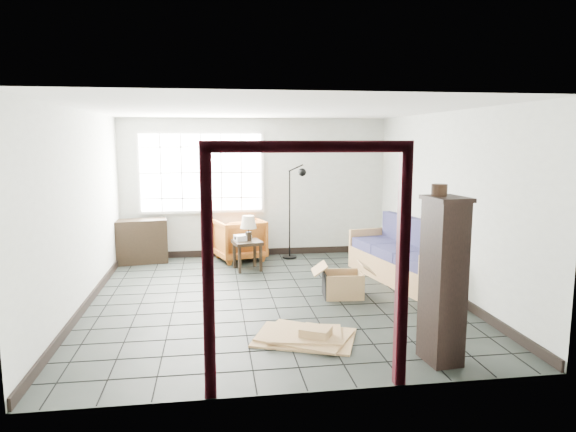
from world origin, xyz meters
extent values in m
plane|color=black|center=(0.00, 0.00, 0.00)|extent=(5.50, 5.50, 0.00)
cube|color=#B5B9B2|center=(0.00, 2.75, 1.30)|extent=(5.00, 0.02, 2.60)
cube|color=#B5B9B2|center=(0.00, -2.75, 1.30)|extent=(5.00, 0.02, 2.60)
cube|color=#B5B9B2|center=(-2.50, 0.00, 1.30)|extent=(0.02, 5.50, 2.60)
cube|color=#B5B9B2|center=(2.50, 0.00, 1.30)|extent=(0.02, 5.50, 2.60)
cube|color=white|center=(0.00, 0.00, 2.60)|extent=(5.00, 5.50, 0.02)
cube|color=black|center=(0.00, 2.73, 0.06)|extent=(4.95, 0.03, 0.12)
cube|color=black|center=(-2.48, 0.00, 0.06)|extent=(0.03, 5.45, 0.12)
cube|color=black|center=(2.48, 0.00, 0.06)|extent=(0.03, 5.45, 0.12)
cube|color=silver|center=(-1.00, 2.71, 1.60)|extent=(2.32, 0.06, 1.52)
cube|color=white|center=(-1.00, 2.67, 1.60)|extent=(2.20, 0.02, 1.40)
cube|color=#3D0D15|center=(-0.85, -2.70, 1.05)|extent=(0.10, 0.08, 2.10)
cube|color=#3D0D15|center=(0.85, -2.70, 1.05)|extent=(0.10, 0.08, 2.10)
cube|color=#3D0D15|center=(0.00, -2.70, 2.15)|extent=(1.80, 0.08, 0.10)
cube|color=#A87B4C|center=(2.15, 0.64, 0.18)|extent=(1.21, 2.16, 0.37)
cube|color=#A87B4C|center=(2.36, -0.39, 0.33)|extent=(0.81, 0.22, 0.65)
cube|color=#A87B4C|center=(1.94, 1.67, 0.33)|extent=(0.81, 0.22, 0.65)
cube|color=#A87B4C|center=(2.51, 0.72, 0.56)|extent=(0.49, 2.01, 0.71)
cube|color=#1B2345|center=(2.27, -0.02, 0.45)|extent=(0.85, 0.79, 0.16)
cube|color=#1B2345|center=(2.55, 0.04, 0.69)|extent=(0.27, 0.67, 0.53)
cube|color=#1B2345|center=(2.13, 0.64, 0.45)|extent=(0.85, 0.79, 0.16)
cube|color=#1B2345|center=(2.42, 0.70, 0.69)|extent=(0.27, 0.67, 0.53)
cube|color=#1B2345|center=(1.99, 1.30, 0.45)|extent=(0.85, 0.79, 0.16)
cube|color=#1B2345|center=(2.28, 1.36, 0.69)|extent=(0.27, 0.67, 0.53)
imported|color=brown|center=(-0.34, 2.40, 0.42)|extent=(1.01, 0.97, 0.84)
cube|color=black|center=(-0.24, 1.63, 0.48)|extent=(0.54, 0.54, 0.05)
cube|color=black|center=(-0.38, 1.42, 0.23)|extent=(0.05, 0.05, 0.46)
cube|color=black|center=(-0.03, 1.49, 0.23)|extent=(0.05, 0.05, 0.46)
cube|color=black|center=(-0.45, 1.77, 0.23)|extent=(0.05, 0.05, 0.46)
cube|color=black|center=(-0.10, 1.84, 0.23)|extent=(0.05, 0.05, 0.46)
cylinder|color=black|center=(-0.22, 1.65, 0.58)|extent=(0.14, 0.14, 0.15)
cylinder|color=black|center=(-0.22, 1.65, 0.71)|extent=(0.03, 0.03, 0.11)
cone|color=beige|center=(-0.22, 1.65, 0.82)|extent=(0.36, 0.36, 0.21)
cube|color=silver|center=(-0.31, 1.69, 0.55)|extent=(0.31, 0.27, 0.09)
cylinder|color=black|center=(-0.44, 1.65, 0.55)|extent=(0.03, 0.06, 0.06)
cylinder|color=black|center=(0.60, 2.40, 0.02)|extent=(0.34, 0.34, 0.03)
cylinder|color=black|center=(0.60, 2.40, 0.84)|extent=(0.03, 0.03, 1.63)
cylinder|color=black|center=(0.70, 2.31, 1.69)|extent=(0.27, 0.11, 0.15)
sphere|color=black|center=(0.81, 2.22, 1.62)|extent=(0.19, 0.19, 0.15)
cube|color=black|center=(-2.15, 2.40, 0.39)|extent=(1.06, 0.55, 0.79)
cube|color=black|center=(-2.15, 2.40, 0.40)|extent=(0.99, 0.49, 0.03)
cube|color=black|center=(1.43, -2.30, 0.82)|extent=(0.35, 0.44, 1.65)
cube|color=black|center=(1.43, -2.30, 1.65)|extent=(0.39, 0.49, 0.04)
cylinder|color=black|center=(1.38, -2.24, 1.72)|extent=(0.19, 0.19, 0.11)
cube|color=#9F834C|center=(0.99, -0.08, 0.01)|extent=(0.55, 0.46, 0.02)
cube|color=black|center=(0.73, -0.06, 0.18)|extent=(0.05, 0.42, 0.35)
cube|color=#9F834C|center=(1.25, -0.10, 0.18)|extent=(0.05, 0.42, 0.35)
cube|color=#9F834C|center=(0.97, -0.29, 0.18)|extent=(0.52, 0.06, 0.35)
cube|color=#9F834C|center=(1.01, 0.13, 0.18)|extent=(0.52, 0.06, 0.35)
cube|color=#9F834C|center=(0.66, -0.05, 0.42)|extent=(0.23, 0.43, 0.15)
cube|color=#9F834C|center=(1.32, -0.11, 0.42)|extent=(0.23, 0.43, 0.15)
cube|color=#9F834C|center=(0.19, -1.53, 0.01)|extent=(1.29, 1.11, 0.02)
cube|color=#9F834C|center=(0.19, -1.53, 0.03)|extent=(1.18, 1.10, 0.02)
cube|color=#9F834C|center=(0.19, -1.53, 0.06)|extent=(0.92, 0.74, 0.02)
cube|color=#9F834C|center=(0.29, -1.63, 0.11)|extent=(0.40, 0.38, 0.09)
camera|label=1|loc=(-0.79, -6.92, 2.21)|focal=32.00mm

